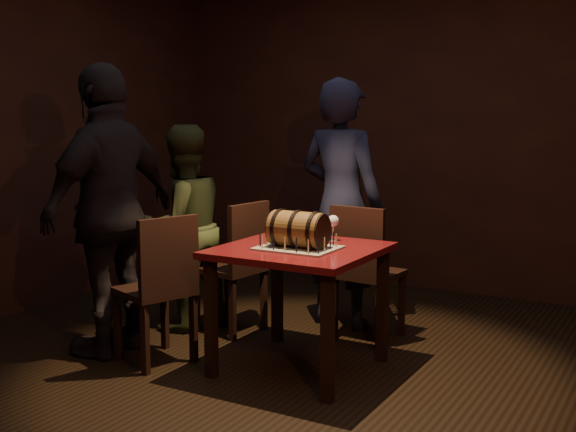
{
  "coord_description": "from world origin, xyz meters",
  "views": [
    {
      "loc": [
        2.01,
        -3.53,
        1.54
      ],
      "look_at": [
        -0.04,
        0.05,
        0.95
      ],
      "focal_mm": 45.0,
      "sensor_mm": 36.0,
      "label": 1
    }
  ],
  "objects_px": {
    "wine_glass_right": "(333,222)",
    "person_left_rear": "(182,228)",
    "pub_table": "(299,265)",
    "wine_glass_left": "(292,219)",
    "wine_glass_mid": "(312,220)",
    "chair_left_rear": "(238,260)",
    "pint_of_ale": "(299,228)",
    "chair_left_front": "(161,282)",
    "person_left_front": "(111,211)",
    "person_back": "(341,204)",
    "barrel_cake": "(298,229)",
    "chair_back": "(363,265)"
  },
  "relations": [
    {
      "from": "pub_table",
      "to": "wine_glass_left",
      "type": "height_order",
      "value": "wine_glass_left"
    },
    {
      "from": "wine_glass_right",
      "to": "chair_left_front",
      "type": "bearing_deg",
      "value": -142.3
    },
    {
      "from": "wine_glass_mid",
      "to": "person_back",
      "type": "height_order",
      "value": "person_back"
    },
    {
      "from": "wine_glass_mid",
      "to": "chair_left_front",
      "type": "height_order",
      "value": "chair_left_front"
    },
    {
      "from": "chair_left_front",
      "to": "person_back",
      "type": "xyz_separation_m",
      "value": [
        0.59,
        1.31,
        0.37
      ]
    },
    {
      "from": "person_back",
      "to": "chair_left_rear",
      "type": "bearing_deg",
      "value": 50.65
    },
    {
      "from": "chair_left_front",
      "to": "person_left_rear",
      "type": "distance_m",
      "value": 0.81
    },
    {
      "from": "chair_back",
      "to": "chair_left_front",
      "type": "height_order",
      "value": "same"
    },
    {
      "from": "pub_table",
      "to": "person_left_rear",
      "type": "xyz_separation_m",
      "value": [
        -1.14,
        0.33,
        0.09
      ]
    },
    {
      "from": "wine_glass_mid",
      "to": "chair_back",
      "type": "height_order",
      "value": "chair_back"
    },
    {
      "from": "pub_table",
      "to": "chair_left_front",
      "type": "bearing_deg",
      "value": -155.16
    },
    {
      "from": "pub_table",
      "to": "wine_glass_right",
      "type": "height_order",
      "value": "wine_glass_right"
    },
    {
      "from": "chair_back",
      "to": "barrel_cake",
      "type": "bearing_deg",
      "value": -96.9
    },
    {
      "from": "person_left_front",
      "to": "barrel_cake",
      "type": "bearing_deg",
      "value": 102.68
    },
    {
      "from": "wine_glass_mid",
      "to": "chair_left_rear",
      "type": "height_order",
      "value": "chair_left_rear"
    },
    {
      "from": "barrel_cake",
      "to": "person_left_front",
      "type": "distance_m",
      "value": 1.24
    },
    {
      "from": "person_back",
      "to": "person_left_front",
      "type": "xyz_separation_m",
      "value": [
        -1.01,
        -1.27,
        0.03
      ]
    },
    {
      "from": "chair_back",
      "to": "chair_left_rear",
      "type": "relative_size",
      "value": 1.0
    },
    {
      "from": "pub_table",
      "to": "person_left_front",
      "type": "xyz_separation_m",
      "value": [
        -1.19,
        -0.32,
        0.29
      ]
    },
    {
      "from": "person_left_front",
      "to": "pint_of_ale",
      "type": "bearing_deg",
      "value": 117.68
    },
    {
      "from": "wine_glass_mid",
      "to": "pint_of_ale",
      "type": "distance_m",
      "value": 0.11
    },
    {
      "from": "wine_glass_mid",
      "to": "person_left_rear",
      "type": "distance_m",
      "value": 1.06
    },
    {
      "from": "wine_glass_right",
      "to": "person_left_rear",
      "type": "relative_size",
      "value": 0.11
    },
    {
      "from": "wine_glass_mid",
      "to": "chair_left_rear",
      "type": "bearing_deg",
      "value": 170.35
    },
    {
      "from": "wine_glass_right",
      "to": "person_left_front",
      "type": "bearing_deg",
      "value": -154.11
    },
    {
      "from": "chair_left_rear",
      "to": "chair_left_front",
      "type": "distance_m",
      "value": 0.78
    },
    {
      "from": "pint_of_ale",
      "to": "chair_left_front",
      "type": "height_order",
      "value": "chair_left_front"
    },
    {
      "from": "wine_glass_right",
      "to": "person_back",
      "type": "bearing_deg",
      "value": 111.62
    },
    {
      "from": "wine_glass_mid",
      "to": "wine_glass_right",
      "type": "bearing_deg",
      "value": -5.99
    },
    {
      "from": "wine_glass_mid",
      "to": "chair_left_front",
      "type": "relative_size",
      "value": 0.17
    },
    {
      "from": "person_left_rear",
      "to": "person_left_front",
      "type": "height_order",
      "value": "person_left_front"
    },
    {
      "from": "pint_of_ale",
      "to": "person_left_rear",
      "type": "distance_m",
      "value": 1.02
    },
    {
      "from": "chair_left_front",
      "to": "wine_glass_left",
      "type": "bearing_deg",
      "value": 49.0
    },
    {
      "from": "wine_glass_mid",
      "to": "wine_glass_left",
      "type": "bearing_deg",
      "value": -167.66
    },
    {
      "from": "pub_table",
      "to": "wine_glass_mid",
      "type": "relative_size",
      "value": 5.59
    },
    {
      "from": "wine_glass_left",
      "to": "wine_glass_mid",
      "type": "distance_m",
      "value": 0.13
    },
    {
      "from": "chair_left_rear",
      "to": "chair_left_front",
      "type": "bearing_deg",
      "value": -93.61
    },
    {
      "from": "chair_left_rear",
      "to": "chair_left_front",
      "type": "xyz_separation_m",
      "value": [
        -0.05,
        -0.78,
        0.0
      ]
    },
    {
      "from": "barrel_cake",
      "to": "pub_table",
      "type": "bearing_deg",
      "value": 110.62
    },
    {
      "from": "wine_glass_left",
      "to": "pint_of_ale",
      "type": "xyz_separation_m",
      "value": [
        0.08,
        -0.06,
        -0.05
      ]
    },
    {
      "from": "barrel_cake",
      "to": "wine_glass_left",
      "type": "relative_size",
      "value": 2.39
    },
    {
      "from": "wine_glass_right",
      "to": "chair_left_rear",
      "type": "bearing_deg",
      "value": 171.07
    },
    {
      "from": "pint_of_ale",
      "to": "pub_table",
      "type": "bearing_deg",
      "value": -61.0
    },
    {
      "from": "pint_of_ale",
      "to": "person_left_front",
      "type": "bearing_deg",
      "value": -152.8
    },
    {
      "from": "pub_table",
      "to": "person_left_front",
      "type": "distance_m",
      "value": 1.27
    },
    {
      "from": "wine_glass_mid",
      "to": "person_back",
      "type": "relative_size",
      "value": 0.09
    },
    {
      "from": "pub_table",
      "to": "person_left_rear",
      "type": "distance_m",
      "value": 1.19
    },
    {
      "from": "chair_left_rear",
      "to": "wine_glass_mid",
      "type": "bearing_deg",
      "value": -9.65
    },
    {
      "from": "pub_table",
      "to": "pint_of_ale",
      "type": "xyz_separation_m",
      "value": [
        -0.13,
        0.23,
        0.18
      ]
    },
    {
      "from": "wine_glass_right",
      "to": "wine_glass_mid",
      "type": "bearing_deg",
      "value": 174.01
    }
  ]
}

